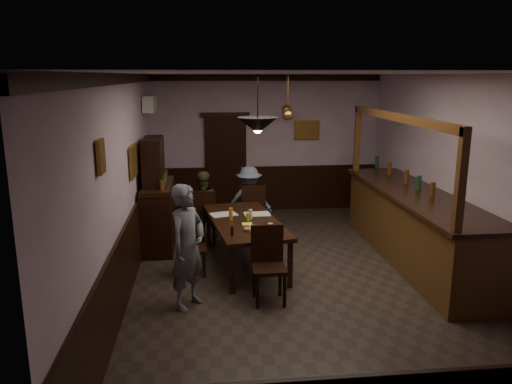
{
  "coord_description": "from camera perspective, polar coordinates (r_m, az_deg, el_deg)",
  "views": [
    {
      "loc": [
        -1.42,
        -6.86,
        2.97
      ],
      "look_at": [
        -0.57,
        0.87,
        1.15
      ],
      "focal_mm": 35.0,
      "sensor_mm": 36.0,
      "label": 1
    }
  ],
  "objects": [
    {
      "name": "newspaper_right",
      "position": [
        8.19,
        0.12,
        -2.53
      ],
      "size": [
        0.43,
        0.32,
        0.01
      ],
      "primitive_type": "cube",
      "rotation": [
        0.0,
        0.0,
        0.04
      ],
      "color": "silver",
      "rests_on": "dining_table"
    },
    {
      "name": "picture_left_large",
      "position": [
        7.84,
        -13.84,
        3.46
      ],
      "size": [
        0.04,
        0.62,
        0.48
      ],
      "color": "olive",
      "rests_on": "ground"
    },
    {
      "name": "coffee_cup",
      "position": [
        7.41,
        1.66,
        -3.86
      ],
      "size": [
        0.09,
        0.09,
        0.07
      ],
      "primitive_type": "imported",
      "rotation": [
        0.0,
        0.0,
        0.14
      ],
      "color": "white",
      "rests_on": "saucer"
    },
    {
      "name": "pendant_iron",
      "position": [
        6.81,
        0.2,
        7.62
      ],
      "size": [
        0.56,
        0.56,
        0.8
      ],
      "color": "black",
      "rests_on": "ground"
    },
    {
      "name": "dining_table",
      "position": [
        7.9,
        -1.29,
        -3.65
      ],
      "size": [
        1.31,
        2.32,
        0.75
      ],
      "rotation": [
        0.0,
        0.0,
        0.14
      ],
      "color": "black",
      "rests_on": "ground"
    },
    {
      "name": "person_seated_left",
      "position": [
        9.3,
        -6.18,
        -1.48
      ],
      "size": [
        0.75,
        0.67,
        1.26
      ],
      "primitive_type": "imported",
      "rotation": [
        0.0,
        0.0,
        3.52
      ],
      "color": "brown",
      "rests_on": "ground"
    },
    {
      "name": "pastry_ring_b",
      "position": [
        7.41,
        -0.35,
        -3.98
      ],
      "size": [
        0.13,
        0.13,
        0.04
      ],
      "primitive_type": "torus",
      "color": "#C68C47",
      "rests_on": "pastry_plate"
    },
    {
      "name": "chair_near",
      "position": [
        6.73,
        1.4,
        -7.81
      ],
      "size": [
        0.45,
        0.45,
        1.02
      ],
      "rotation": [
        0.0,
        0.0,
        0.01
      ],
      "color": "black",
      "rests_on": "ground"
    },
    {
      "name": "pendant_brass_mid",
      "position": [
        8.87,
        3.66,
        8.79
      ],
      "size": [
        0.2,
        0.2,
        0.81
      ],
      "color": "#BF8C3F",
      "rests_on": "ground"
    },
    {
      "name": "pepper_mill",
      "position": [
        7.11,
        -2.74,
        -4.44
      ],
      "size": [
        0.04,
        0.04,
        0.14
      ],
      "primitive_type": "cylinder",
      "color": "black",
      "rests_on": "dining_table"
    },
    {
      "name": "chair_far_right",
      "position": [
        9.21,
        -0.4,
        -1.99
      ],
      "size": [
        0.47,
        0.47,
        1.02
      ],
      "rotation": [
        0.0,
        0.0,
        3.21
      ],
      "color": "black",
      "rests_on": "ground"
    },
    {
      "name": "saucer",
      "position": [
        7.45,
        1.64,
        -4.12
      ],
      "size": [
        0.15,
        0.15,
        0.01
      ],
      "primitive_type": "cylinder",
      "color": "white",
      "rests_on": "dining_table"
    },
    {
      "name": "person_standing",
      "position": [
        6.51,
        -7.82,
        -6.21
      ],
      "size": [
        0.67,
        0.72,
        1.64
      ],
      "primitive_type": "imported",
      "rotation": [
        0.0,
        0.0,
        0.94
      ],
      "color": "slate",
      "rests_on": "ground"
    },
    {
      "name": "person_seated_right",
      "position": [
        9.46,
        -0.78,
        -1.0
      ],
      "size": [
        0.91,
        0.61,
        1.31
      ],
      "primitive_type": "imported",
      "rotation": [
        0.0,
        0.0,
        2.99
      ],
      "color": "slate",
      "rests_on": "ground"
    },
    {
      "name": "picture_left_small",
      "position": [
        5.43,
        -17.3,
        3.89
      ],
      "size": [
        0.04,
        0.28,
        0.36
      ],
      "color": "olive",
      "rests_on": "ground"
    },
    {
      "name": "chair_far_left",
      "position": [
        9.06,
        -5.98,
        -2.5
      ],
      "size": [
        0.43,
        0.43,
        0.98
      ],
      "rotation": [
        0.0,
        0.0,
        3.13
      ],
      "color": "black",
      "rests_on": "ground"
    },
    {
      "name": "pastry_ring_a",
      "position": [
        7.3,
        -0.9,
        -4.24
      ],
      "size": [
        0.13,
        0.13,
        0.04
      ],
      "primitive_type": "torus",
      "color": "#C68C47",
      "rests_on": "pastry_plate"
    },
    {
      "name": "room",
      "position": [
        7.16,
        5.29,
        1.26
      ],
      "size": [
        5.01,
        8.01,
        3.01
      ],
      "color": "#2D2621",
      "rests_on": "ground"
    },
    {
      "name": "ac_unit",
      "position": [
        9.83,
        -12.05,
        9.85
      ],
      "size": [
        0.2,
        0.85,
        0.3
      ],
      "color": "white",
      "rests_on": "ground"
    },
    {
      "name": "bar_counter",
      "position": [
        8.51,
        17.69,
        -3.59
      ],
      "size": [
        1.0,
        4.29,
        2.4
      ],
      "color": "#503015",
      "rests_on": "ground"
    },
    {
      "name": "beer_glass",
      "position": [
        7.84,
        -2.89,
        -2.54
      ],
      "size": [
        0.06,
        0.06,
        0.2
      ],
      "primitive_type": "cylinder",
      "color": "#BF721E",
      "rests_on": "dining_table"
    },
    {
      "name": "newspaper_left",
      "position": [
        8.19,
        -3.71,
        -2.56
      ],
      "size": [
        0.49,
        0.41,
        0.01
      ],
      "primitive_type": "cube",
      "rotation": [
        0.0,
        0.0,
        0.28
      ],
      "color": "silver",
      "rests_on": "dining_table"
    },
    {
      "name": "pastry_plate",
      "position": [
        7.36,
        -0.47,
        -4.31
      ],
      "size": [
        0.22,
        0.22,
        0.01
      ],
      "primitive_type": "cylinder",
      "color": "white",
      "rests_on": "dining_table"
    },
    {
      "name": "water_glass",
      "position": [
        7.92,
        -0.63,
        -2.54
      ],
      "size": [
        0.06,
        0.06,
        0.15
      ],
      "primitive_type": "cylinder",
      "color": "silver",
      "rests_on": "dining_table"
    },
    {
      "name": "sideboard",
      "position": [
        8.9,
        -11.18,
        -1.36
      ],
      "size": [
        0.52,
        1.47,
        1.94
      ],
      "color": "black",
      "rests_on": "ground"
    },
    {
      "name": "pendant_brass_far",
      "position": [
        10.18,
        3.51,
        9.36
      ],
      "size": [
        0.2,
        0.2,
        0.81
      ],
      "color": "#BF8C3F",
      "rests_on": "ground"
    },
    {
      "name": "chair_side",
      "position": [
        7.63,
        -7.73,
        -6.0
      ],
      "size": [
        0.4,
        0.4,
        0.88
      ],
      "rotation": [
        0.0,
        0.0,
        1.62
      ],
      "color": "black",
      "rests_on": "ground"
    },
    {
      "name": "napkin",
      "position": [
        7.66,
        -1.03,
        -3.67
      ],
      "size": [
        0.17,
        0.17,
        0.0
      ],
      "primitive_type": "cube",
      "rotation": [
        0.0,
        0.0,
        0.14
      ],
      "color": "#E5E554",
      "rests_on": "dining_table"
    },
    {
      "name": "picture_back",
      "position": [
        11.13,
        5.84,
        7.07
      ],
      "size": [
        0.55,
        0.04,
        0.42
      ],
      "color": "olive",
      "rests_on": "ground"
    },
    {
      "name": "door_back",
      "position": [
        11.0,
        -3.47,
        3.09
      ],
      "size": [
        0.9,
        0.06,
        2.1
      ],
      "primitive_type": "cube",
      "color": "black",
      "rests_on": "ground"
    },
    {
      "name": "soda_can",
      "position": [
        7.81,
        -0.89,
        -2.89
      ],
      "size": [
        0.07,
        0.07,
        0.12
      ],
      "primitive_type": "cylinder",
      "color": "#FFF215",
      "rests_on": "dining_table"
    }
  ]
}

